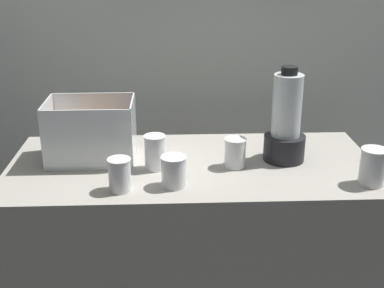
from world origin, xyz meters
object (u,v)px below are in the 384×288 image
at_px(juice_cup_carrot_far_left, 120,177).
at_px(juice_cup_beet_middle, 174,173).
at_px(carrot_display_bin, 92,141).
at_px(juice_cup_orange_left, 155,154).
at_px(juice_cup_mango_right, 235,155).
at_px(juice_cup_orange_far_right, 372,168).
at_px(blender_pitcher, 286,125).

xyz_separation_m(juice_cup_carrot_far_left, juice_cup_beet_middle, (0.18, 0.03, -0.00)).
height_order(carrot_display_bin, juice_cup_beet_middle, carrot_display_bin).
height_order(juice_cup_orange_left, juice_cup_mango_right, juice_cup_orange_left).
bearing_deg(carrot_display_bin, juice_cup_orange_left, -23.07).
distance_m(juice_cup_carrot_far_left, juice_cup_beet_middle, 0.18).
bearing_deg(juice_cup_orange_far_right, juice_cup_beet_middle, 178.72).
relative_size(carrot_display_bin, juice_cup_carrot_far_left, 2.84).
bearing_deg(juice_cup_beet_middle, juice_cup_carrot_far_left, -172.06).
relative_size(carrot_display_bin, juice_cup_mango_right, 2.93).
xyz_separation_m(carrot_display_bin, blender_pitcher, (0.74, -0.04, 0.07)).
height_order(carrot_display_bin, juice_cup_mango_right, carrot_display_bin).
bearing_deg(juice_cup_carrot_far_left, juice_cup_orange_far_right, 0.66).
bearing_deg(juice_cup_beet_middle, blender_pitcher, 26.70).
height_order(juice_cup_mango_right, juice_cup_orange_far_right, juice_cup_orange_far_right).
xyz_separation_m(juice_cup_mango_right, juice_cup_orange_far_right, (0.46, -0.17, 0.01)).
distance_m(juice_cup_carrot_far_left, juice_cup_orange_left, 0.21).
distance_m(blender_pitcher, juice_cup_orange_far_right, 0.36).
bearing_deg(juice_cup_beet_middle, juice_cup_mango_right, 34.03).
height_order(blender_pitcher, juice_cup_orange_far_right, blender_pitcher).
height_order(carrot_display_bin, juice_cup_orange_left, carrot_display_bin).
relative_size(blender_pitcher, juice_cup_orange_left, 2.81).
bearing_deg(juice_cup_mango_right, juice_cup_carrot_far_left, -156.33).
bearing_deg(juice_cup_mango_right, blender_pitcher, 16.84).
distance_m(carrot_display_bin, juice_cup_beet_middle, 0.41).
distance_m(juice_cup_orange_left, juice_cup_orange_far_right, 0.77).
xyz_separation_m(carrot_display_bin, juice_cup_beet_middle, (0.32, -0.26, -0.03)).
distance_m(juice_cup_beet_middle, juice_cup_mango_right, 0.28).
bearing_deg(juice_cup_mango_right, juice_cup_orange_far_right, -20.57).
height_order(juice_cup_carrot_far_left, juice_cup_beet_middle, juice_cup_carrot_far_left).
bearing_deg(juice_cup_carrot_far_left, carrot_display_bin, 115.25).
bearing_deg(juice_cup_beet_middle, juice_cup_orange_left, 114.37).
distance_m(carrot_display_bin, juice_cup_orange_far_right, 1.04).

